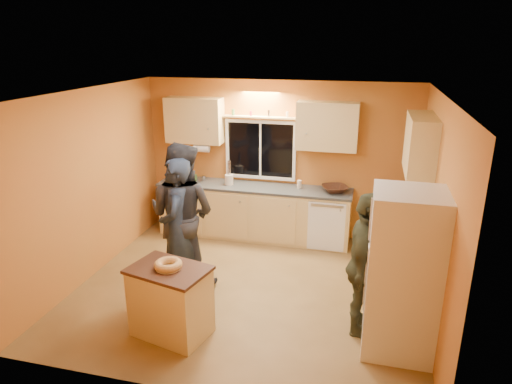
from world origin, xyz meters
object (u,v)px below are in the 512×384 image
(island, at_px, (171,301))
(refrigerator, at_px, (403,274))
(person_right, at_px, (364,266))
(person_center, at_px, (182,215))
(person_left, at_px, (177,227))

(island, bearing_deg, refrigerator, 21.87)
(refrigerator, bearing_deg, person_right, 152.85)
(island, xyz_separation_m, person_center, (-0.32, 1.15, 0.57))
(person_center, height_order, person_right, person_center)
(refrigerator, bearing_deg, person_center, 164.12)
(refrigerator, bearing_deg, island, -171.69)
(person_left, xyz_separation_m, person_right, (2.37, -0.35, -0.07))
(refrigerator, distance_m, person_left, 2.81)
(person_left, distance_m, person_center, 0.26)
(person_center, relative_size, person_right, 1.17)
(refrigerator, xyz_separation_m, person_center, (-2.79, 0.79, 0.09))
(person_left, height_order, person_center, person_center)
(refrigerator, height_order, island, refrigerator)
(island, distance_m, person_center, 1.32)
(person_center, bearing_deg, island, 114.64)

